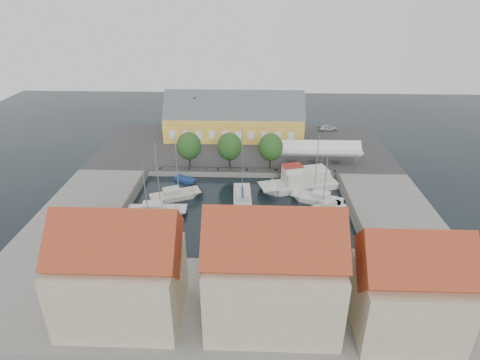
{
  "coord_description": "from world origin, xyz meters",
  "views": [
    {
      "loc": [
        2.14,
        -51.79,
        29.86
      ],
      "look_at": [
        0.0,
        6.0,
        1.5
      ],
      "focal_mm": 30.0,
      "sensor_mm": 36.0,
      "label": 1
    }
  ],
  "objects_px": {
    "car_red": "(191,149)",
    "trawler": "(301,182)",
    "center_sailboat": "(242,200)",
    "launch_sw": "(128,249)",
    "east_boat_b": "(326,210)",
    "west_boat_b": "(174,196)",
    "car_silver": "(328,128)",
    "launch_nw": "(185,180)",
    "warehouse": "(232,120)",
    "west_boat_c": "(155,212)",
    "east_boat_a": "(318,200)",
    "west_boat_d": "(144,232)",
    "tent_canopy": "(321,149)"
  },
  "relations": [
    {
      "from": "car_red",
      "to": "west_boat_d",
      "type": "relative_size",
      "value": 0.39
    },
    {
      "from": "warehouse",
      "to": "east_boat_a",
      "type": "distance_m",
      "value": 30.43
    },
    {
      "from": "west_boat_d",
      "to": "launch_nw",
      "type": "relative_size",
      "value": 2.56
    },
    {
      "from": "center_sailboat",
      "to": "launch_nw",
      "type": "height_order",
      "value": "center_sailboat"
    },
    {
      "from": "car_red",
      "to": "west_boat_b",
      "type": "height_order",
      "value": "west_boat_b"
    },
    {
      "from": "warehouse",
      "to": "east_boat_b",
      "type": "xyz_separation_m",
      "value": [
        15.4,
        -29.2,
        -4.17
      ]
    },
    {
      "from": "car_red",
      "to": "trawler",
      "type": "bearing_deg",
      "value": -43.89
    },
    {
      "from": "west_boat_c",
      "to": "launch_nw",
      "type": "xyz_separation_m",
      "value": [
        2.57,
        10.71,
        -0.17
      ]
    },
    {
      "from": "tent_canopy",
      "to": "trawler",
      "type": "height_order",
      "value": "trawler"
    },
    {
      "from": "center_sailboat",
      "to": "launch_sw",
      "type": "xyz_separation_m",
      "value": [
        -13.88,
        -12.54,
        -0.27
      ]
    },
    {
      "from": "tent_canopy",
      "to": "launch_sw",
      "type": "relative_size",
      "value": 2.55
    },
    {
      "from": "trawler",
      "to": "east_boat_a",
      "type": "bearing_deg",
      "value": -63.66
    },
    {
      "from": "trawler",
      "to": "west_boat_b",
      "type": "bearing_deg",
      "value": -168.42
    },
    {
      "from": "tent_canopy",
      "to": "east_boat_a",
      "type": "xyz_separation_m",
      "value": [
        -1.88,
        -12.46,
        -3.42
      ]
    },
    {
      "from": "east_boat_b",
      "to": "west_boat_b",
      "type": "height_order",
      "value": "west_boat_b"
    },
    {
      "from": "east_boat_b",
      "to": "launch_sw",
      "type": "height_order",
      "value": "east_boat_b"
    },
    {
      "from": "west_boat_b",
      "to": "tent_canopy",
      "type": "bearing_deg",
      "value": 26.65
    },
    {
      "from": "tent_canopy",
      "to": "car_silver",
      "type": "xyz_separation_m",
      "value": [
        4.24,
        17.84,
        -2.01
      ]
    },
    {
      "from": "tent_canopy",
      "to": "west_boat_c",
      "type": "relative_size",
      "value": 1.21
    },
    {
      "from": "launch_sw",
      "to": "launch_nw",
      "type": "bearing_deg",
      "value": 78.58
    },
    {
      "from": "west_boat_d",
      "to": "launch_nw",
      "type": "distance_m",
      "value": 16.24
    },
    {
      "from": "west_boat_b",
      "to": "warehouse",
      "type": "bearing_deg",
      "value": 73.87
    },
    {
      "from": "car_red",
      "to": "west_boat_b",
      "type": "xyz_separation_m",
      "value": [
        -0.24,
        -16.23,
        -1.41
      ]
    },
    {
      "from": "car_silver",
      "to": "center_sailboat",
      "type": "relative_size",
      "value": 0.32
    },
    {
      "from": "warehouse",
      "to": "west_boat_c",
      "type": "bearing_deg",
      "value": -106.96
    },
    {
      "from": "tent_canopy",
      "to": "launch_sw",
      "type": "bearing_deg",
      "value": -136.75
    },
    {
      "from": "car_silver",
      "to": "west_boat_c",
      "type": "relative_size",
      "value": 0.34
    },
    {
      "from": "east_boat_b",
      "to": "west_boat_d",
      "type": "relative_size",
      "value": 0.87
    },
    {
      "from": "east_boat_b",
      "to": "launch_sw",
      "type": "relative_size",
      "value": 1.68
    },
    {
      "from": "car_silver",
      "to": "east_boat_a",
      "type": "xyz_separation_m",
      "value": [
        -6.12,
        -30.3,
        -1.41
      ]
    },
    {
      "from": "car_red",
      "to": "west_boat_b",
      "type": "distance_m",
      "value": 16.29
    },
    {
      "from": "car_silver",
      "to": "west_boat_d",
      "type": "relative_size",
      "value": 0.38
    },
    {
      "from": "warehouse",
      "to": "west_boat_c",
      "type": "height_order",
      "value": "west_boat_c"
    },
    {
      "from": "car_red",
      "to": "car_silver",
      "type": "bearing_deg",
      "value": 13.64
    },
    {
      "from": "west_boat_c",
      "to": "west_boat_d",
      "type": "bearing_deg",
      "value": -93.27
    },
    {
      "from": "center_sailboat",
      "to": "warehouse",
      "type": "bearing_deg",
      "value": 96.62
    },
    {
      "from": "center_sailboat",
      "to": "launch_sw",
      "type": "height_order",
      "value": "center_sailboat"
    },
    {
      "from": "car_silver",
      "to": "east_boat_a",
      "type": "relative_size",
      "value": 0.35
    },
    {
      "from": "car_red",
      "to": "trawler",
      "type": "distance_m",
      "value": 23.21
    },
    {
      "from": "warehouse",
      "to": "west_boat_d",
      "type": "distance_m",
      "value": 37.47
    },
    {
      "from": "tent_canopy",
      "to": "east_boat_a",
      "type": "distance_m",
      "value": 13.05
    },
    {
      "from": "car_red",
      "to": "east_boat_b",
      "type": "distance_m",
      "value": 29.92
    },
    {
      "from": "car_silver",
      "to": "center_sailboat",
      "type": "bearing_deg",
      "value": 139.35
    },
    {
      "from": "east_boat_b",
      "to": "launch_nw",
      "type": "distance_m",
      "value": 24.02
    },
    {
      "from": "trawler",
      "to": "center_sailboat",
      "type": "bearing_deg",
      "value": -151.07
    },
    {
      "from": "center_sailboat",
      "to": "west_boat_d",
      "type": "xyz_separation_m",
      "value": [
        -12.8,
        -8.93,
        -0.09
      ]
    },
    {
      "from": "center_sailboat",
      "to": "car_silver",
      "type": "bearing_deg",
      "value": 60.29
    },
    {
      "from": "car_red",
      "to": "launch_sw",
      "type": "bearing_deg",
      "value": -109.01
    },
    {
      "from": "east_boat_b",
      "to": "west_boat_b",
      "type": "distance_m",
      "value": 23.13
    },
    {
      "from": "car_silver",
      "to": "west_boat_b",
      "type": "height_order",
      "value": "west_boat_b"
    }
  ]
}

